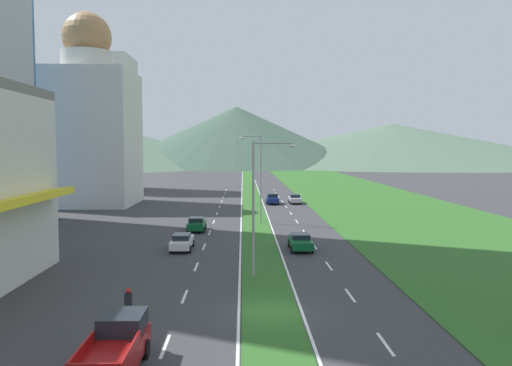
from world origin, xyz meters
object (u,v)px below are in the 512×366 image
car_0 (300,241)px  street_lamp_near (258,199)px  car_4 (197,224)px  street_lamp_mid (259,174)px  pickup_truck_0 (116,348)px  car_3 (272,199)px  motorcycle_rider (129,308)px  car_5 (295,199)px  car_2 (182,241)px

car_0 → street_lamp_near: bearing=-23.3°
car_4 → street_lamp_mid: bearing=-50.7°
car_4 → pickup_truck_0: (-0.12, -34.58, 0.21)m
car_3 → motorcycle_rider: bearing=-11.0°
street_lamp_mid → car_0: (3.22, -16.08, -5.22)m
pickup_truck_0 → car_5: bearing=-12.5°
street_lamp_near → car_4: 21.27m
car_5 → pickup_truck_0: bearing=-12.5°
car_3 → car_0: bearing=0.6°
street_lamp_mid → motorcycle_rider: (-7.87, -34.41, -5.22)m
car_4 → car_2: bearing=177.8°
car_3 → car_4: size_ratio=1.08×
street_lamp_near → motorcycle_rider: (-7.04, -8.91, -4.76)m
car_3 → pickup_truck_0: size_ratio=0.82×
car_2 → car_3: 37.69m
car_0 → car_2: bearing=-92.0°
car_2 → car_4: size_ratio=1.12×
street_lamp_near → car_3: size_ratio=2.16×
car_2 → street_lamp_mid: bearing=-25.0°
car_3 → car_4: car_3 is taller
car_5 → pickup_truck_0: pickup_truck_0 is taller
street_lamp_near → car_5: bearing=81.0°
street_lamp_near → car_2: bearing=123.6°
street_lamp_mid → motorcycle_rider: size_ratio=5.29×
car_0 → car_3: car_3 is taller
car_2 → motorcycle_rider: (-0.53, -18.69, 0.00)m
street_lamp_mid → car_2: street_lamp_mid is taller
street_lamp_mid → car_5: 22.83m
street_lamp_mid → car_5: size_ratio=2.26×
street_lamp_mid → car_0: size_ratio=2.40×
car_0 → pickup_truck_0: size_ratio=0.82×
car_2 → car_3: (10.19, 36.29, 0.08)m
car_0 → car_4: (-10.18, 10.39, 0.02)m
street_lamp_mid → car_5: bearing=72.8°
car_2 → pickup_truck_0: bearing=-179.4°
pickup_truck_0 → car_3: bearing=-9.3°
street_lamp_mid → car_5: (6.56, 21.23, -5.22)m
street_lamp_near → street_lamp_mid: street_lamp_mid is taller
car_5 → motorcycle_rider: 57.49m
car_2 → motorcycle_rider: size_ratio=2.29×
street_lamp_near → car_3: street_lamp_near is taller
car_5 → pickup_truck_0: 63.00m
motorcycle_rider → street_lamp_near: bearing=-38.3°
street_lamp_near → car_0: size_ratio=2.17×
street_lamp_mid → pickup_truck_0: bearing=-100.0°
pickup_truck_0 → motorcycle_rider: 5.92m
street_lamp_near → car_2: 12.68m
car_0 → car_2: (-10.56, 0.36, -0.01)m
street_lamp_mid → car_3: (2.85, 20.57, -5.15)m
street_lamp_near → pickup_truck_0: (-6.25, -14.76, -4.52)m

